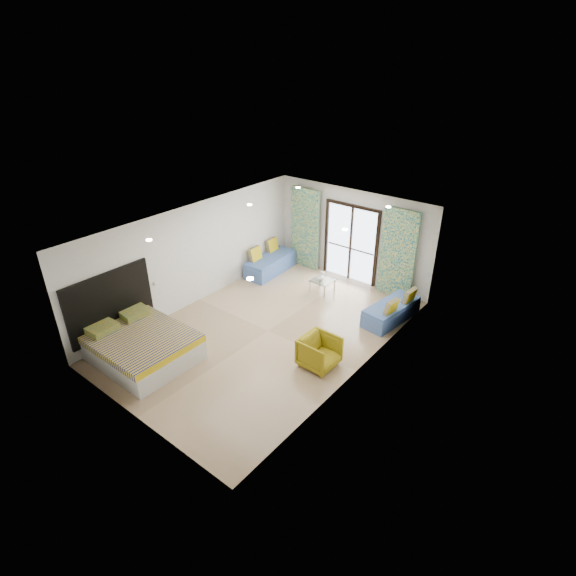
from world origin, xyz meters
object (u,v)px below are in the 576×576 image
Objects in this scene: daybed_right at (392,311)px; armchair at (319,351)px; bed at (141,346)px; coffee_table at (322,281)px; daybed_left at (270,263)px.

daybed_right is 2.69m from armchair.
bed reaches higher than coffee_table.
armchair reaches higher than bed.
daybed_left is at bearing -175.38° from daybed_right.
bed is 6.07m from daybed_right.
daybed_left is (-0.64, 5.11, -0.04)m from bed.
armchair is (-0.36, -2.67, 0.13)m from daybed_right.
daybed_right is (3.60, 4.89, -0.06)m from bed.
daybed_right is 2.28× the size of armchair.
daybed_right is at bearing -3.66° from coffee_table.
coffee_table is 0.86× the size of armchair.
daybed_left is 4.83m from armchair.
coffee_table is (-2.22, 0.14, 0.08)m from daybed_right.
daybed_right is at bearing -7.35° from daybed_left.
daybed_right is at bearing 53.66° from bed.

